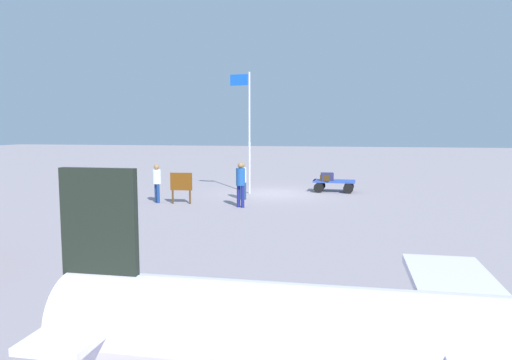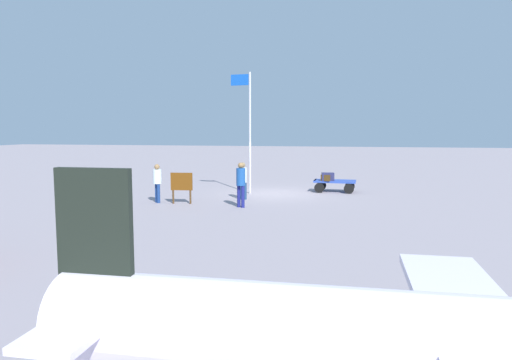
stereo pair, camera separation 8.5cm
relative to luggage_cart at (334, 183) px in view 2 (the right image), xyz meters
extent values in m
plane|color=gray|center=(2.79, 1.19, -0.43)|extent=(120.00, 120.00, 0.00)
cube|color=#2D4BAF|center=(-0.02, 0.00, 0.10)|extent=(2.09, 1.06, 0.10)
cube|color=#2D4BAF|center=(0.96, -0.03, 0.10)|extent=(0.11, 0.94, 0.10)
cylinder|color=black|center=(0.72, 0.49, -0.19)|extent=(0.49, 0.14, 0.49)
cylinder|color=black|center=(0.68, -0.54, -0.19)|extent=(0.49, 0.14, 0.49)
cylinder|color=black|center=(-0.72, 0.54, -0.19)|extent=(0.49, 0.14, 0.49)
cylinder|color=black|center=(-0.76, -0.49, -0.19)|extent=(0.49, 0.14, 0.49)
cube|color=#473114|center=(0.40, 0.37, 0.31)|extent=(0.52, 0.40, 0.31)
cube|color=#23254F|center=(0.32, 0.27, 0.35)|extent=(0.66, 0.48, 0.39)
cylinder|color=navy|center=(3.81, 3.40, -0.05)|extent=(0.14, 0.14, 0.77)
cylinder|color=navy|center=(4.01, 3.40, -0.05)|extent=(0.14, 0.14, 0.77)
cylinder|color=silver|center=(3.91, 3.40, 0.67)|extent=(0.36, 0.36, 0.67)
sphere|color=olive|center=(3.91, 3.40, 1.12)|extent=(0.23, 0.23, 0.23)
cylinder|color=navy|center=(3.42, 5.53, 0.01)|extent=(0.14, 0.14, 0.89)
cylinder|color=navy|center=(3.61, 5.45, 0.01)|extent=(0.14, 0.14, 0.89)
cylinder|color=#1B4E9A|center=(3.51, 5.49, 0.80)|extent=(0.47, 0.47, 0.70)
sphere|color=olive|center=(3.51, 5.49, 1.27)|extent=(0.23, 0.23, 0.23)
cylinder|color=navy|center=(7.22, 5.09, -0.02)|extent=(0.14, 0.14, 0.82)
cylinder|color=navy|center=(7.36, 4.95, -0.02)|extent=(0.14, 0.14, 0.82)
cylinder|color=silver|center=(7.29, 5.02, 0.69)|extent=(0.52, 0.52, 0.61)
sphere|color=olive|center=(7.29, 5.02, 1.11)|extent=(0.23, 0.23, 0.23)
cylinder|color=white|center=(-2.22, 19.17, 0.56)|extent=(9.16, 1.14, 1.11)
cube|color=white|center=(-2.22, 19.17, 0.67)|extent=(1.12, 6.04, 0.12)
cube|color=black|center=(1.96, 19.18, 1.66)|extent=(0.90, 0.10, 1.30)
cube|color=white|center=(1.96, 19.18, 0.66)|extent=(0.71, 2.20, 0.08)
cylinder|color=silver|center=(4.02, 1.40, 2.49)|extent=(0.10, 0.10, 5.84)
cube|color=blue|center=(4.53, 1.40, 5.05)|extent=(0.90, 0.18, 0.52)
cylinder|color=#4C3319|center=(5.80, 5.05, -0.15)|extent=(0.08, 0.08, 0.57)
cylinder|color=#4C3319|center=(6.54, 5.13, -0.15)|extent=(0.08, 0.08, 0.57)
cube|color=#65370D|center=(6.17, 5.09, 0.51)|extent=(0.93, 0.16, 0.74)
camera|label=1|loc=(-0.80, 24.01, 2.75)|focal=33.45mm
camera|label=2|loc=(-0.88, 23.99, 2.75)|focal=33.45mm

